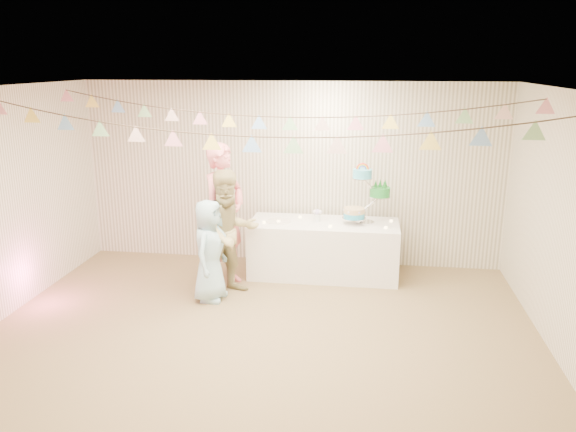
# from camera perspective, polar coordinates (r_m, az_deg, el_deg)

# --- Properties ---
(floor) EXTENTS (6.00, 6.00, 0.00)m
(floor) POSITION_cam_1_polar(r_m,az_deg,el_deg) (6.13, -2.96, -12.36)
(floor) COLOR brown
(floor) RESTS_ON ground
(ceiling) EXTENTS (6.00, 6.00, 0.00)m
(ceiling) POSITION_cam_1_polar(r_m,az_deg,el_deg) (5.43, -3.35, 12.70)
(ceiling) COLOR silver
(ceiling) RESTS_ON ground
(back_wall) EXTENTS (6.00, 6.00, 0.00)m
(back_wall) POSITION_cam_1_polar(r_m,az_deg,el_deg) (8.04, 0.28, 4.28)
(back_wall) COLOR silver
(back_wall) RESTS_ON ground
(front_wall) EXTENTS (6.00, 6.00, 0.00)m
(front_wall) POSITION_cam_1_polar(r_m,az_deg,el_deg) (3.39, -11.45, -12.25)
(front_wall) COLOR silver
(front_wall) RESTS_ON ground
(right_wall) EXTENTS (5.00, 5.00, 0.00)m
(right_wall) POSITION_cam_1_polar(r_m,az_deg,el_deg) (5.87, 26.96, -1.67)
(right_wall) COLOR silver
(right_wall) RESTS_ON ground
(table) EXTENTS (2.01, 0.80, 0.75)m
(table) POSITION_cam_1_polar(r_m,az_deg,el_deg) (7.72, 3.65, -3.34)
(table) COLOR white
(table) RESTS_ON floor
(cake_stand) EXTENTS (0.68, 0.40, 0.76)m
(cake_stand) POSITION_cam_1_polar(r_m,az_deg,el_deg) (7.54, 7.95, 2.06)
(cake_stand) COLOR silver
(cake_stand) RESTS_ON table
(cake_bottom) EXTENTS (0.31, 0.31, 0.15)m
(cake_bottom) POSITION_cam_1_polar(r_m,az_deg,el_deg) (7.56, 6.72, -0.18)
(cake_bottom) COLOR #2B9EC9
(cake_bottom) RESTS_ON cake_stand
(cake_middle) EXTENTS (0.27, 0.27, 0.22)m
(cake_middle) POSITION_cam_1_polar(r_m,az_deg,el_deg) (7.63, 9.29, 1.98)
(cake_middle) COLOR #1C812E
(cake_middle) RESTS_ON cake_stand
(cake_top_tier) EXTENTS (0.25, 0.25, 0.19)m
(cake_top_tier) POSITION_cam_1_polar(r_m,az_deg,el_deg) (7.46, 7.55, 3.85)
(cake_top_tier) COLOR #48BDE3
(cake_top_tier) RESTS_ON cake_stand
(platter) EXTENTS (0.33, 0.33, 0.02)m
(platter) POSITION_cam_1_polar(r_m,az_deg,el_deg) (7.62, -0.97, -0.53)
(platter) COLOR white
(platter) RESTS_ON table
(posy) EXTENTS (0.14, 0.14, 0.16)m
(posy) POSITION_cam_1_polar(r_m,az_deg,el_deg) (7.64, 2.99, 0.05)
(posy) COLOR white
(posy) RESTS_ON table
(person_adult_a) EXTENTS (0.70, 0.81, 1.88)m
(person_adult_a) POSITION_cam_1_polar(r_m,az_deg,el_deg) (7.27, -6.51, 0.06)
(person_adult_a) COLOR pink
(person_adult_a) RESTS_ON floor
(person_adult_b) EXTENTS (0.98, 0.96, 1.60)m
(person_adult_b) POSITION_cam_1_polar(r_m,az_deg,el_deg) (7.00, -5.97, -1.74)
(person_adult_b) COLOR tan
(person_adult_b) RESTS_ON floor
(person_child) EXTENTS (0.48, 0.67, 1.27)m
(person_child) POSITION_cam_1_polar(r_m,az_deg,el_deg) (6.90, -7.98, -3.49)
(person_child) COLOR #9FCFE1
(person_child) RESTS_ON floor
(bunting_back) EXTENTS (5.60, 1.10, 0.40)m
(bunting_back) POSITION_cam_1_polar(r_m,az_deg,el_deg) (6.53, -1.40, 10.98)
(bunting_back) COLOR pink
(bunting_back) RESTS_ON ceiling
(bunting_front) EXTENTS (5.60, 0.90, 0.36)m
(bunting_front) POSITION_cam_1_polar(r_m,az_deg,el_deg) (5.26, -3.73, 9.54)
(bunting_front) COLOR #72A5E5
(bunting_front) RESTS_ON ceiling
(tealight_0) EXTENTS (0.04, 0.04, 0.03)m
(tealight_0) POSITION_cam_1_polar(r_m,az_deg,el_deg) (7.56, -2.45, -0.62)
(tealight_0) COLOR #FFD88C
(tealight_0) RESTS_ON table
(tealight_1) EXTENTS (0.04, 0.04, 0.03)m
(tealight_1) POSITION_cam_1_polar(r_m,az_deg,el_deg) (7.81, 1.24, -0.08)
(tealight_1) COLOR #FFD88C
(tealight_1) RESTS_ON table
(tealight_2) EXTENTS (0.04, 0.04, 0.03)m
(tealight_2) POSITION_cam_1_polar(r_m,az_deg,el_deg) (7.38, 4.34, -1.04)
(tealight_2) COLOR #FFD88C
(tealight_2) RESTS_ON table
(tealight_3) EXTENTS (0.04, 0.04, 0.03)m
(tealight_3) POSITION_cam_1_polar(r_m,az_deg,el_deg) (7.80, 6.39, -0.20)
(tealight_3) COLOR #FFD88C
(tealight_3) RESTS_ON table
(tealight_4) EXTENTS (0.04, 0.04, 0.03)m
(tealight_4) POSITION_cam_1_polar(r_m,az_deg,el_deg) (7.41, 9.92, -1.16)
(tealight_4) COLOR #FFD88C
(tealight_4) RESTS_ON table
(tealight_5) EXTENTS (0.04, 0.04, 0.03)m
(tealight_5) POSITION_cam_1_polar(r_m,az_deg,el_deg) (7.74, 10.44, -0.49)
(tealight_5) COLOR #FFD88C
(tealight_5) RESTS_ON table
(tealight_6) EXTENTS (0.04, 0.04, 0.03)m
(tealight_6) POSITION_cam_1_polar(r_m,az_deg,el_deg) (7.57, -0.97, -0.57)
(tealight_6) COLOR #FFD88C
(tealight_6) RESTS_ON table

